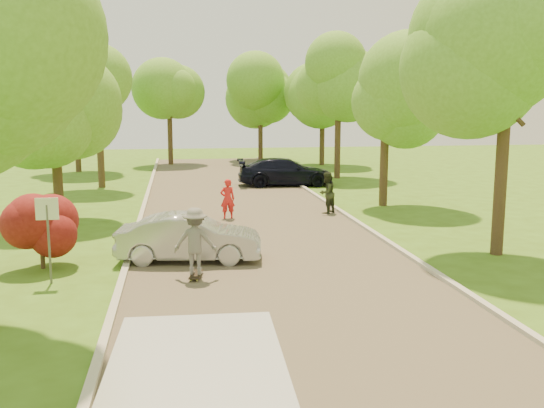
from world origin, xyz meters
TOP-DOWN VIEW (x-y plane):
  - ground at (0.00, 0.00)m, footprint 100.00×100.00m
  - road at (0.00, 8.00)m, footprint 8.00×60.00m
  - curb_left at (-4.05, 8.00)m, footprint 0.18×60.00m
  - curb_right at (4.05, 8.00)m, footprint 0.18×60.00m
  - street_sign at (-5.80, 4.00)m, footprint 0.55×0.06m
  - red_shrub at (-6.30, 5.50)m, footprint 1.70×1.70m
  - tree_l_midb at (-6.81, 12.00)m, footprint 4.30×4.20m
  - tree_l_far at (-6.39, 22.00)m, footprint 4.92×4.80m
  - tree_r_mida at (7.02, 5.00)m, footprint 5.13×5.00m
  - tree_r_midb at (6.60, 14.00)m, footprint 4.51×4.40m
  - tree_r_far at (7.23, 24.00)m, footprint 5.33×5.20m
  - tree_bg_a at (-8.78, 30.00)m, footprint 5.12×5.00m
  - tree_bg_b at (8.22, 32.00)m, footprint 5.12×5.00m
  - tree_bg_c at (-2.79, 34.00)m, footprint 4.92×4.80m
  - tree_bg_d at (4.22, 36.00)m, footprint 5.12×5.00m
  - silver_sedan at (-2.30, 5.67)m, footprint 4.24×1.97m
  - dark_sedan at (3.30, 21.16)m, footprint 5.32×2.36m
  - longboard at (-2.19, 3.87)m, footprint 0.43×0.92m
  - skateboarder at (-2.19, 3.87)m, footprint 1.23×0.86m
  - person_striped at (-0.67, 11.92)m, footprint 0.60×0.42m
  - person_olive at (3.44, 12.46)m, footprint 1.05×1.03m

SIDE VIEW (x-z plane):
  - ground at x=0.00m, z-range 0.00..0.00m
  - road at x=0.00m, z-range 0.00..0.01m
  - curb_left at x=-4.05m, z-range 0.00..0.12m
  - curb_right at x=4.05m, z-range 0.00..0.12m
  - longboard at x=-2.19m, z-range 0.05..0.15m
  - silver_sedan at x=-2.30m, z-range 0.00..1.35m
  - dark_sedan at x=3.30m, z-range 0.00..1.52m
  - person_striped at x=-0.67m, z-range 0.00..1.57m
  - person_olive at x=3.44m, z-range 0.00..1.71m
  - skateboarder at x=-2.19m, z-range 0.11..1.85m
  - red_shrub at x=-6.30m, z-range 0.12..2.07m
  - street_sign at x=-5.80m, z-range 0.48..2.65m
  - tree_l_midb at x=-6.81m, z-range 1.28..7.89m
  - tree_r_midb at x=6.60m, z-range 1.38..8.38m
  - tree_bg_c at x=-2.79m, z-range 1.35..8.69m
  - tree_bg_a at x=-8.78m, z-range 1.45..9.18m
  - tree_bg_d at x=4.22m, z-range 1.45..9.18m
  - tree_l_far at x=-6.39m, z-range 1.57..9.36m
  - tree_r_mida at x=7.02m, z-range 1.56..9.51m
  - tree_bg_b at x=8.22m, z-range 1.56..9.51m
  - tree_r_far at x=7.23m, z-range 1.66..10.00m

